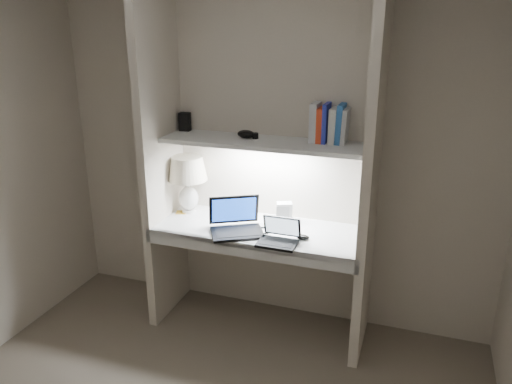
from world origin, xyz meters
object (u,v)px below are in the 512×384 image
at_px(laptop_netbook, 279,237).
at_px(book_row, 329,124).
at_px(speaker, 284,213).
at_px(laptop_main, 236,224).
at_px(table_lamp, 188,175).

height_order(laptop_netbook, book_row, book_row).
bearing_deg(speaker, laptop_main, -158.14).
distance_m(table_lamp, book_row, 1.10).
distance_m(laptop_netbook, book_row, 0.81).
height_order(table_lamp, laptop_netbook, table_lamp).
relative_size(table_lamp, laptop_netbook, 1.70).
xyz_separation_m(laptop_netbook, speaker, (-0.06, 0.33, 0.04)).
bearing_deg(book_row, laptop_main, -151.04).
height_order(laptop_main, laptop_netbook, laptop_main).
relative_size(laptop_netbook, speaker, 1.67).
height_order(laptop_netbook, speaker, laptop_netbook).
height_order(table_lamp, speaker, table_lamp).
relative_size(laptop_main, speaker, 2.96).
bearing_deg(laptop_netbook, laptop_main, 166.40).
bearing_deg(speaker, book_row, -11.49).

